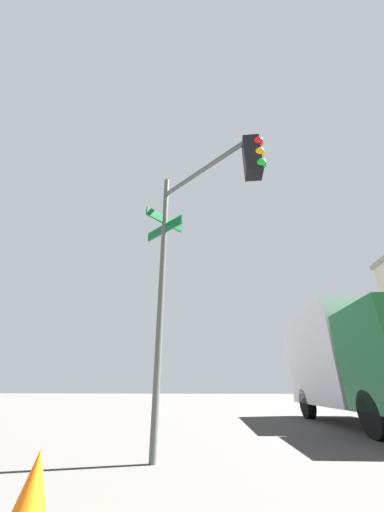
# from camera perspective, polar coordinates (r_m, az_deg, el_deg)

# --- Properties ---
(traffic_signal_near) EXTENTS (1.98, 2.43, 5.47)m
(traffic_signal_near) POSITION_cam_1_polar(r_m,az_deg,el_deg) (5.17, 1.85, 7.32)
(traffic_signal_near) COLOR #474C47
(traffic_signal_near) RESTS_ON ground_plane
(box_truck_second) EXTENTS (7.38, 2.82, 3.61)m
(box_truck_second) POSITION_cam_1_polar(r_m,az_deg,el_deg) (10.93, 31.00, -17.74)
(box_truck_second) COLOR #19592D
(box_truck_second) RESTS_ON ground_plane
(traffic_cone) EXTENTS (0.36, 0.36, 0.59)m
(traffic_cone) POSITION_cam_1_polar(r_m,az_deg,el_deg) (3.05, -30.41, -37.07)
(traffic_cone) COLOR orange
(traffic_cone) RESTS_ON ground_plane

